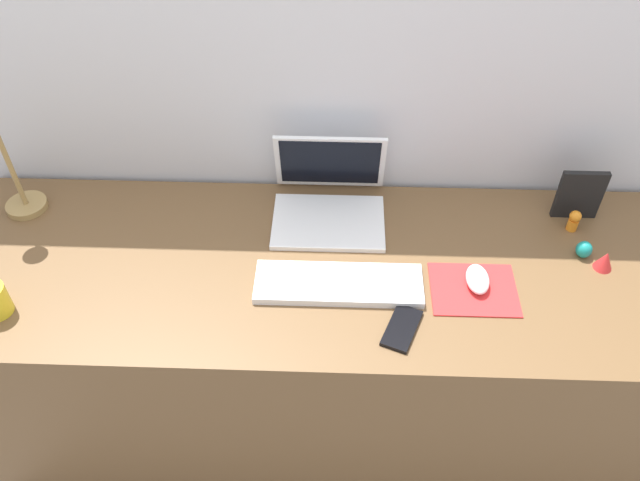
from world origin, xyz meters
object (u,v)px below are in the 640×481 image
Objects in this scene: cell_phone at (402,328)px; toy_figurine_teal at (584,249)px; toy_figurine_red at (605,260)px; laptop at (329,195)px; picture_frame at (580,195)px; keyboard at (339,284)px; desk_lamp at (5,172)px; toy_figurine_orange at (574,220)px; mouse at (478,279)px.

cell_phone is 0.54m from toy_figurine_teal.
cell_phone is 2.46× the size of toy_figurine_red.
laptop is 2.00× the size of picture_frame.
toy_figurine_red is at bearing 7.50° from keyboard.
desk_lamp is 1.49m from toy_figurine_orange.
desk_lamp is 2.19× the size of picture_frame.
desk_lamp reaches higher than laptop.
desk_lamp is (-1.21, 0.21, 0.13)m from mouse.
picture_frame is (0.30, 0.26, 0.05)m from mouse.
laptop is at bearing 166.87° from toy_figurine_teal.
toy_figurine_teal is 0.06m from toy_figurine_red.
toy_figurine_teal is at bearing 11.61° from keyboard.
mouse is 0.29× the size of desk_lamp.
toy_figurine_teal is at bearing -87.73° from toy_figurine_orange.
picture_frame reaches higher than mouse.
picture_frame is at bearing 61.48° from cell_phone.
toy_figurine_red is (0.33, 0.07, 0.00)m from mouse.
toy_figurine_red reaches higher than toy_figurine_teal.
laptop reaches higher than toy_figurine_teal.
mouse is at bearing -158.79° from toy_figurine_teal.
picture_frame reaches higher than cell_phone.
toy_figurine_orange is (-0.02, -0.05, -0.04)m from picture_frame.
mouse is at bearing 58.65° from cell_phone.
cell_phone is at bearing -140.18° from picture_frame.
desk_lamp is at bearing 174.71° from toy_figurine_red.
picture_frame reaches higher than keyboard.
cell_phone is at bearing -143.02° from mouse.
toy_figurine_teal is at bearing 21.21° from mouse.
picture_frame is at bearing 85.62° from toy_figurine_teal.
desk_lamp is at bearing 176.12° from toy_figurine_teal.
laptop reaches higher than toy_figurine_orange.
laptop is at bearing 3.53° from desk_lamp.
toy_figurine_orange is at bearing 20.13° from keyboard.
toy_figurine_orange is 1.19× the size of toy_figurine_red.
toy_figurine_orange is (0.47, 0.35, 0.03)m from cell_phone.
keyboard is 7.89× the size of toy_figurine_red.
laptop is 5.77× the size of toy_figurine_red.
toy_figurine_red is at bearing -44.87° from toy_figurine_teal.
laptop is 0.45m from mouse.
picture_frame reaches higher than toy_figurine_teal.
picture_frame is at bearing 23.80° from keyboard.
toy_figurine_teal is (-0.01, -0.15, -0.05)m from picture_frame.
keyboard is 0.19m from cell_phone.
toy_figurine_orange reaches higher than keyboard.
keyboard is 0.70m from picture_frame.
toy_figurine_red is (0.70, -0.19, -0.03)m from laptop.
toy_figurine_teal is 0.86× the size of toy_figurine_red.
keyboard is 0.64m from toy_figurine_teal.
laptop is at bearing 96.26° from keyboard.
mouse is 1.85× the size of toy_figurine_red.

